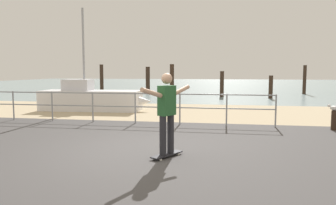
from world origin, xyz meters
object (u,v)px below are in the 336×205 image
Objects in this scene: skateboarder at (167,109)px; seagull at (334,108)px; sailboat at (95,99)px; skateboard at (167,155)px; bollard_short at (334,121)px.

seagull is (4.38, 3.79, -0.34)m from skateboarder.
skateboard is at bearing -57.60° from sailboat.
bollard_short is 1.46× the size of seagull.
skateboard is (4.52, -7.13, -0.45)m from sailboat.
skateboarder is 3.99× the size of seagull.
seagull is at bearing 128.04° from bollard_short.
sailboat is at bearing 159.47° from seagull.
sailboat is at bearing 122.40° from skateboarder.
bollard_short reaches higher than skateboard.
skateboarder is 5.84m from bollard_short.
skateboarder reaches higher than seagull.
sailboat is 8.45m from skateboard.
skateboard is at bearing -139.30° from bollard_short.
skateboard is 5.80m from bollard_short.
sailboat is 3.03× the size of skateboarder.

